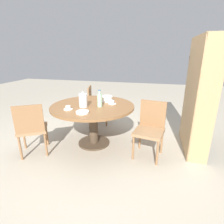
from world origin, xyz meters
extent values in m
plane|color=#B2A893|center=(0.00, 0.00, 0.00)|extent=(14.00, 14.00, 0.00)
cylinder|color=#473828|center=(0.00, 0.00, 0.01)|extent=(0.55, 0.55, 0.03)
cylinder|color=#473828|center=(0.00, 0.00, 0.36)|extent=(0.16, 0.16, 0.65)
cylinder|color=brown|center=(0.00, 0.00, 0.70)|extent=(1.40, 1.40, 0.04)
cylinder|color=olive|center=(-0.81, 0.00, 0.19)|extent=(0.03, 0.03, 0.39)
cylinder|color=olive|center=(-1.16, -0.08, 0.19)|extent=(0.03, 0.03, 0.39)
cylinder|color=olive|center=(-0.73, -0.35, 0.19)|extent=(0.03, 0.03, 0.39)
cylinder|color=olive|center=(-1.09, -0.43, 0.19)|extent=(0.03, 0.03, 0.39)
cube|color=#93704C|center=(-0.95, -0.21, 0.41)|extent=(0.50, 0.50, 0.04)
cube|color=olive|center=(-0.91, -0.41, 0.64)|extent=(0.40, 0.11, 0.42)
cylinder|color=olive|center=(0.26, -0.77, 0.19)|extent=(0.03, 0.03, 0.39)
cylinder|color=olive|center=(0.45, -1.08, 0.19)|extent=(0.03, 0.03, 0.39)
cylinder|color=olive|center=(0.57, -0.58, 0.19)|extent=(0.03, 0.03, 0.39)
cylinder|color=olive|center=(0.76, -0.89, 0.19)|extent=(0.03, 0.03, 0.39)
cube|color=#93704C|center=(0.51, -0.83, 0.41)|extent=(0.58, 0.58, 0.04)
cube|color=olive|center=(0.68, -0.73, 0.64)|extent=(0.23, 0.35, 0.42)
cylinder|color=olive|center=(0.32, 0.75, 0.19)|extent=(0.03, 0.03, 0.39)
cylinder|color=olive|center=(0.39, 1.10, 0.19)|extent=(0.03, 0.03, 0.39)
cylinder|color=olive|center=(-0.03, 0.81, 0.19)|extent=(0.03, 0.03, 0.39)
cylinder|color=olive|center=(0.04, 1.17, 0.19)|extent=(0.03, 0.03, 0.39)
cube|color=#93704C|center=(0.18, 0.96, 0.41)|extent=(0.49, 0.49, 0.04)
cube|color=olive|center=(-0.01, 0.99, 0.64)|extent=(0.10, 0.40, 0.42)
cube|color=tan|center=(0.19, 1.68, 0.89)|extent=(0.04, 0.28, 1.79)
cube|color=tan|center=(-0.77, 1.68, 0.89)|extent=(0.04, 0.28, 1.79)
cube|color=tan|center=(-0.29, 1.54, 0.89)|extent=(0.99, 0.02, 1.79)
cube|color=tan|center=(-0.29, 1.68, 0.02)|extent=(0.92, 0.27, 0.04)
cube|color=tan|center=(-0.29, 1.68, 0.36)|extent=(0.92, 0.27, 0.04)
cube|color=tan|center=(-0.29, 1.68, 0.72)|extent=(0.92, 0.27, 0.04)
cube|color=tan|center=(-0.29, 1.68, 1.07)|extent=(0.92, 0.27, 0.04)
cube|color=tan|center=(-0.29, 1.68, 1.43)|extent=(0.92, 0.27, 0.04)
cube|color=tan|center=(-0.29, 1.68, 1.77)|extent=(0.92, 0.27, 0.04)
cube|color=#234793|center=(-0.04, 1.66, 0.15)|extent=(0.42, 0.21, 0.23)
cube|color=#234793|center=(-0.54, 1.66, 0.18)|extent=(0.42, 0.21, 0.29)
cube|color=gold|center=(-0.03, 1.66, 0.49)|extent=(0.40, 0.21, 0.23)
cube|color=gold|center=(-0.55, 1.66, 0.51)|extent=(0.40, 0.21, 0.28)
cube|color=black|center=(-0.03, 1.66, 0.87)|extent=(0.40, 0.21, 0.27)
cube|color=orange|center=(-0.55, 1.66, 0.85)|extent=(0.40, 0.21, 0.24)
cube|color=#B72D28|center=(-0.02, 1.66, 1.20)|extent=(0.37, 0.21, 0.21)
cube|color=gold|center=(-0.56, 1.66, 1.20)|extent=(0.37, 0.21, 0.23)
cube|color=#B72D28|center=(-0.04, 1.66, 1.57)|extent=(0.42, 0.21, 0.24)
cube|color=#28703D|center=(-0.54, 1.66, 1.58)|extent=(0.42, 0.21, 0.27)
cylinder|color=silver|center=(0.14, -0.11, 0.83)|extent=(0.13, 0.13, 0.22)
cone|color=silver|center=(0.14, -0.11, 0.94)|extent=(0.12, 0.12, 0.02)
sphere|color=silver|center=(0.14, -0.11, 0.96)|extent=(0.02, 0.02, 0.02)
cylinder|color=#99C6A3|center=(0.06, 0.14, 0.82)|extent=(0.08, 0.08, 0.21)
cylinder|color=#99C6A3|center=(0.06, 0.14, 0.95)|extent=(0.03, 0.03, 0.06)
cylinder|color=#2D5184|center=(0.06, 0.14, 0.99)|extent=(0.04, 0.04, 0.01)
cylinder|color=white|center=(-0.32, 0.15, 0.73)|extent=(0.26, 0.26, 0.01)
cylinder|color=silver|center=(-0.32, 0.15, 0.77)|extent=(0.23, 0.23, 0.07)
cylinder|color=white|center=(0.32, -0.28, 0.72)|extent=(0.14, 0.14, 0.01)
cylinder|color=white|center=(0.32, -0.28, 0.75)|extent=(0.08, 0.08, 0.05)
cylinder|color=white|center=(-0.15, 0.30, 0.72)|extent=(0.14, 0.14, 0.01)
cylinder|color=white|center=(-0.15, 0.30, 0.75)|extent=(0.08, 0.08, 0.05)
cylinder|color=white|center=(0.43, 0.00, 0.72)|extent=(0.19, 0.19, 0.01)
cylinder|color=white|center=(0.43, 0.00, 0.73)|extent=(0.19, 0.19, 0.01)
cylinder|color=white|center=(0.43, 0.00, 0.74)|extent=(0.19, 0.19, 0.01)
camera|label=1|loc=(2.65, 1.00, 1.54)|focal=28.00mm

